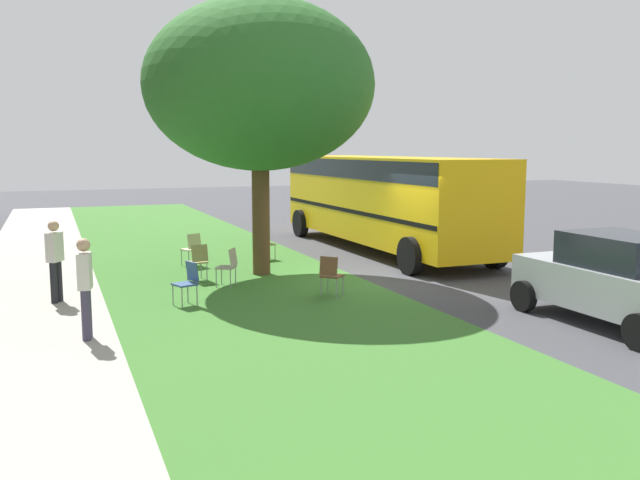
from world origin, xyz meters
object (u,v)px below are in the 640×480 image
object	(u,v)px
chair_0	(192,247)
chair_4	(265,241)
chair_5	(331,273)
parked_car	(617,279)
school_bus	(383,194)
pedestrian_0	(85,284)
pedestrian_1	(55,258)
chair_2	(188,280)
chair_3	(198,259)
chair_1	(229,264)
street_tree	(259,86)

from	to	relation	value
chair_0	chair_4	distance (m)	2.17
chair_5	parked_car	size ratio (longest dim) A/B	0.24
school_bus	chair_4	bearing A→B (deg)	95.29
chair_0	chair_5	world-z (taller)	same
school_bus	pedestrian_0	world-z (taller)	school_bus
school_bus	pedestrian_1	distance (m)	10.35
chair_4	chair_2	bearing A→B (deg)	147.32
pedestrian_0	chair_3	bearing A→B (deg)	-32.52
chair_2	pedestrian_1	bearing A→B (deg)	62.86
chair_0	chair_1	size ratio (longest dim) A/B	1.00
chair_4	chair_3	bearing A→B (deg)	135.03
chair_0	chair_2	distance (m)	4.67
chair_5	school_bus	xyz separation A→B (m)	(5.59, -4.09, 1.24)
chair_3	parked_car	distance (m)	9.16
street_tree	chair_3	bearing A→B (deg)	99.37
chair_0	chair_2	world-z (taller)	same
chair_0	street_tree	bearing A→B (deg)	-142.87
chair_2	pedestrian_1	distance (m)	2.79
street_tree	parked_car	size ratio (longest dim) A/B	1.82
parked_car	chair_5	bearing A→B (deg)	43.75
chair_4	school_bus	bearing A→B (deg)	-84.71
chair_3	chair_5	xyz separation A→B (m)	(-2.80, -2.26, 0.00)
street_tree	chair_5	world-z (taller)	street_tree
chair_2	chair_3	bearing A→B (deg)	-16.14
chair_2	street_tree	bearing A→B (deg)	-40.94
street_tree	parked_car	world-z (taller)	street_tree
chair_4	pedestrian_0	xyz separation A→B (m)	(-6.71, 5.15, 0.41)
chair_5	pedestrian_0	world-z (taller)	pedestrian_0
chair_1	chair_4	xyz separation A→B (m)	(3.36, -1.91, 0.00)
school_bus	pedestrian_0	xyz separation A→B (m)	(-7.07, 9.08, -0.83)
chair_2	chair_4	world-z (taller)	same
chair_2	chair_5	size ratio (longest dim) A/B	1.00
chair_2	chair_4	size ratio (longest dim) A/B	1.00
chair_1	chair_2	bearing A→B (deg)	141.06
chair_5	chair_4	bearing A→B (deg)	-1.74
chair_3	chair_4	bearing A→B (deg)	-44.97
pedestrian_0	pedestrian_1	bearing A→B (deg)	8.05
chair_2	school_bus	xyz separation A→B (m)	(5.24, -7.06, 1.24)
chair_3	school_bus	bearing A→B (deg)	-66.31
chair_0	chair_3	size ratio (longest dim) A/B	1.00
chair_5	parked_car	world-z (taller)	parked_car
chair_3	parked_car	xyz separation A→B (m)	(-6.82, -6.11, 0.32)
chair_1	parked_car	bearing A→B (deg)	-136.42
chair_2	school_bus	size ratio (longest dim) A/B	0.08
chair_4	parked_car	bearing A→B (deg)	-158.25
parked_car	chair_2	bearing A→B (deg)	57.38
school_bus	pedestrian_1	size ratio (longest dim) A/B	6.15
chair_4	parked_car	size ratio (longest dim) A/B	0.24
chair_4	school_bus	distance (m)	4.13
chair_4	chair_5	distance (m)	5.23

